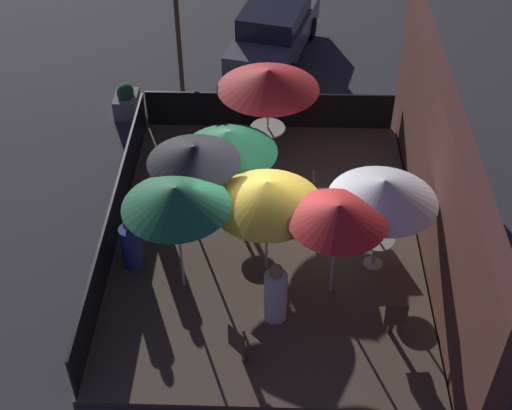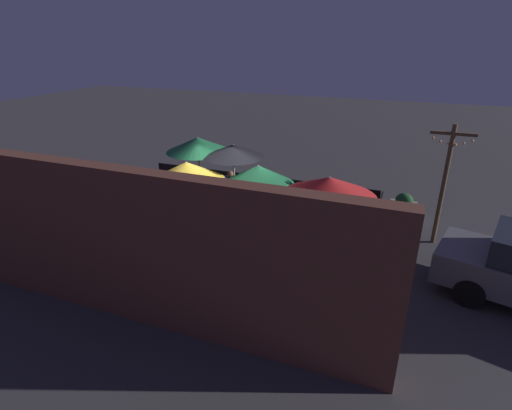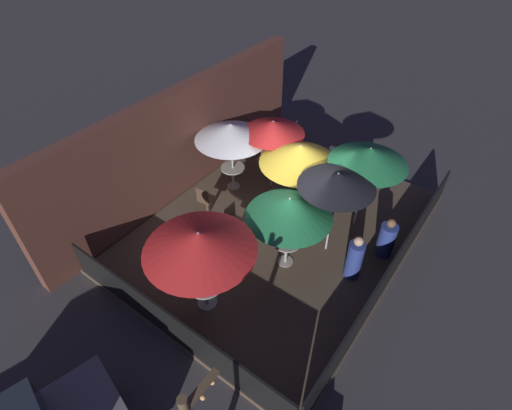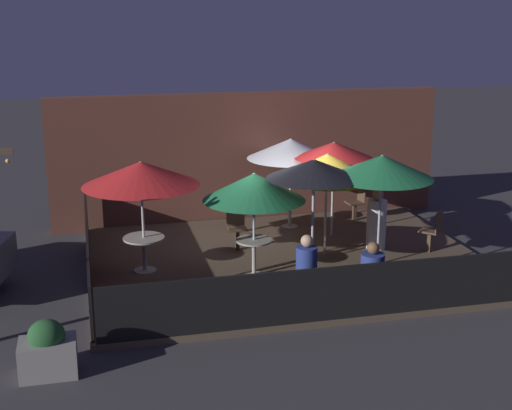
{
  "view_description": "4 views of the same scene",
  "coord_description": "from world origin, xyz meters",
  "px_view_note": "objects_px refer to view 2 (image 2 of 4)",
  "views": [
    {
      "loc": [
        10.73,
        0.12,
        10.37
      ],
      "look_at": [
        0.14,
        -0.2,
        1.12
      ],
      "focal_mm": 50.0,
      "sensor_mm": 36.0,
      "label": 1
    },
    {
      "loc": [
        -4.53,
        8.81,
        5.4
      ],
      "look_at": [
        -0.95,
        -0.38,
        1.2
      ],
      "focal_mm": 28.0,
      "sensor_mm": 36.0,
      "label": 2
    },
    {
      "loc": [
        -6.57,
        -4.07,
        7.76
      ],
      "look_at": [
        -0.38,
        0.49,
        0.99
      ],
      "focal_mm": 28.0,
      "sensor_mm": 36.0,
      "label": 3
    },
    {
      "loc": [
        -3.93,
        -13.59,
        5.24
      ],
      "look_at": [
        -0.64,
        0.01,
        1.33
      ],
      "focal_mm": 50.0,
      "sensor_mm": 36.0,
      "label": 4
    }
  ],
  "objects_px": {
    "patron_2": "(149,213)",
    "planter_box": "(403,208)",
    "patio_umbrella_4": "(234,151)",
    "patron_1": "(258,195)",
    "patio_chair_3": "(235,244)",
    "patio_chair_2": "(207,265)",
    "light_post": "(445,179)",
    "patio_umbrella_6": "(140,181)",
    "dining_table_2": "(325,241)",
    "patio_chair_1": "(86,247)",
    "patio_umbrella_3": "(198,145)",
    "patio_umbrella_1": "(144,202)",
    "dining_table_0": "(258,216)",
    "patron_0": "(231,189)",
    "dining_table_1": "(150,255)",
    "patio_umbrella_0": "(258,175)",
    "patio_umbrella_5": "(187,172)",
    "patio_umbrella_2": "(329,187)",
    "patio_chair_0": "(131,203)"
  },
  "relations": [
    {
      "from": "planter_box",
      "to": "light_post",
      "type": "xyz_separation_m",
      "value": [
        -0.9,
        1.34,
        1.52
      ]
    },
    {
      "from": "patio_umbrella_6",
      "to": "dining_table_1",
      "type": "bearing_deg",
      "value": 130.23
    },
    {
      "from": "patio_chair_0",
      "to": "patio_chair_1",
      "type": "xyz_separation_m",
      "value": [
        -0.69,
        2.65,
        -0.02
      ]
    },
    {
      "from": "patio_umbrella_4",
      "to": "patio_umbrella_6",
      "type": "relative_size",
      "value": 1.1
    },
    {
      "from": "patio_umbrella_4",
      "to": "light_post",
      "type": "relative_size",
      "value": 0.72
    },
    {
      "from": "patio_umbrella_1",
      "to": "dining_table_2",
      "type": "height_order",
      "value": "patio_umbrella_1"
    },
    {
      "from": "patio_umbrella_6",
      "to": "patio_chair_2",
      "type": "bearing_deg",
      "value": 161.41
    },
    {
      "from": "patio_umbrella_5",
      "to": "patio_umbrella_2",
      "type": "bearing_deg",
      "value": -179.26
    },
    {
      "from": "patio_umbrella_2",
      "to": "planter_box",
      "type": "xyz_separation_m",
      "value": [
        -1.73,
        -3.65,
        -1.75
      ]
    },
    {
      "from": "dining_table_0",
      "to": "patio_umbrella_5",
      "type": "bearing_deg",
      "value": 24.81
    },
    {
      "from": "patron_0",
      "to": "patio_umbrella_6",
      "type": "bearing_deg",
      "value": -47.99
    },
    {
      "from": "patio_umbrella_3",
      "to": "patio_chair_1",
      "type": "distance_m",
      "value": 4.38
    },
    {
      "from": "patio_umbrella_0",
      "to": "patio_chair_2",
      "type": "bearing_deg",
      "value": 86.21
    },
    {
      "from": "patio_umbrella_0",
      "to": "light_post",
      "type": "xyz_separation_m",
      "value": [
        -4.7,
        -1.56,
        -0.02
      ]
    },
    {
      "from": "patio_chair_1",
      "to": "planter_box",
      "type": "distance_m",
      "value": 9.33
    },
    {
      "from": "patio_chair_3",
      "to": "patio_umbrella_2",
      "type": "bearing_deg",
      "value": -66.89
    },
    {
      "from": "patio_chair_1",
      "to": "light_post",
      "type": "xyz_separation_m",
      "value": [
        -8.06,
        -4.64,
        1.29
      ]
    },
    {
      "from": "patio_umbrella_5",
      "to": "patio_chair_1",
      "type": "xyz_separation_m",
      "value": [
        1.62,
        2.28,
        -1.44
      ]
    },
    {
      "from": "dining_table_1",
      "to": "patio_chair_0",
      "type": "height_order",
      "value": "patio_chair_0"
    },
    {
      "from": "patio_chair_3",
      "to": "patio_chair_2",
      "type": "bearing_deg",
      "value": 171.24
    },
    {
      "from": "dining_table_2",
      "to": "patio_chair_1",
      "type": "bearing_deg",
      "value": 23.18
    },
    {
      "from": "patio_umbrella_1",
      "to": "planter_box",
      "type": "distance_m",
      "value": 8.11
    },
    {
      "from": "patio_chair_2",
      "to": "patron_2",
      "type": "relative_size",
      "value": 0.7
    },
    {
      "from": "patio_umbrella_0",
      "to": "patio_umbrella_3",
      "type": "bearing_deg",
      "value": -19.06
    },
    {
      "from": "patio_chair_1",
      "to": "light_post",
      "type": "relative_size",
      "value": 0.27
    },
    {
      "from": "patron_2",
      "to": "planter_box",
      "type": "height_order",
      "value": "patron_2"
    },
    {
      "from": "dining_table_0",
      "to": "patio_chair_0",
      "type": "distance_m",
      "value": 4.07
    },
    {
      "from": "patio_umbrella_1",
      "to": "dining_table_1",
      "type": "relative_size",
      "value": 3.02
    },
    {
      "from": "dining_table_0",
      "to": "dining_table_1",
      "type": "xyz_separation_m",
      "value": [
        1.58,
        2.93,
        -0.02
      ]
    },
    {
      "from": "patron_1",
      "to": "light_post",
      "type": "bearing_deg",
      "value": -88.26
    },
    {
      "from": "dining_table_1",
      "to": "patron_2",
      "type": "relative_size",
      "value": 0.53
    },
    {
      "from": "patron_0",
      "to": "patio_umbrella_4",
      "type": "bearing_deg",
      "value": -8.98
    },
    {
      "from": "patio_umbrella_0",
      "to": "patio_umbrella_1",
      "type": "xyz_separation_m",
      "value": [
        1.58,
        2.93,
        0.11
      ]
    },
    {
      "from": "patron_2",
      "to": "dining_table_2",
      "type": "bearing_deg",
      "value": 11.31
    },
    {
      "from": "dining_table_2",
      "to": "patio_umbrella_6",
      "type": "bearing_deg",
      "value": 16.33
    },
    {
      "from": "patio_chair_2",
      "to": "patron_0",
      "type": "xyz_separation_m",
      "value": [
        1.53,
        -4.61,
        -0.01
      ]
    },
    {
      "from": "patio_chair_1",
      "to": "dining_table_1",
      "type": "bearing_deg",
      "value": 0.0
    },
    {
      "from": "patio_umbrella_4",
      "to": "patron_1",
      "type": "height_order",
      "value": "patio_umbrella_4"
    },
    {
      "from": "patron_1",
      "to": "dining_table_2",
      "type": "bearing_deg",
      "value": -129.14
    },
    {
      "from": "patio_umbrella_0",
      "to": "patron_1",
      "type": "relative_size",
      "value": 1.63
    },
    {
      "from": "patio_umbrella_5",
      "to": "patron_2",
      "type": "height_order",
      "value": "patio_umbrella_5"
    },
    {
      "from": "patio_chair_2",
      "to": "planter_box",
      "type": "relative_size",
      "value": 1.08
    },
    {
      "from": "patron_0",
      "to": "planter_box",
      "type": "bearing_deg",
      "value": 62.06
    },
    {
      "from": "patio_umbrella_4",
      "to": "dining_table_1",
      "type": "xyz_separation_m",
      "value": [
        0.59,
        3.53,
        -1.67
      ]
    },
    {
      "from": "patio_umbrella_1",
      "to": "dining_table_0",
      "type": "relative_size",
      "value": 2.89
    },
    {
      "from": "patio_chair_0",
      "to": "patio_umbrella_3",
      "type": "bearing_deg",
      "value": 79.57
    },
    {
      "from": "patron_1",
      "to": "patio_umbrella_5",
      "type": "bearing_deg",
      "value": 154.66
    },
    {
      "from": "patio_chair_1",
      "to": "light_post",
      "type": "distance_m",
      "value": 9.39
    },
    {
      "from": "patio_chair_0",
      "to": "planter_box",
      "type": "height_order",
      "value": "patio_chair_0"
    },
    {
      "from": "patio_umbrella_0",
      "to": "patron_0",
      "type": "height_order",
      "value": "patio_umbrella_0"
    }
  ]
}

